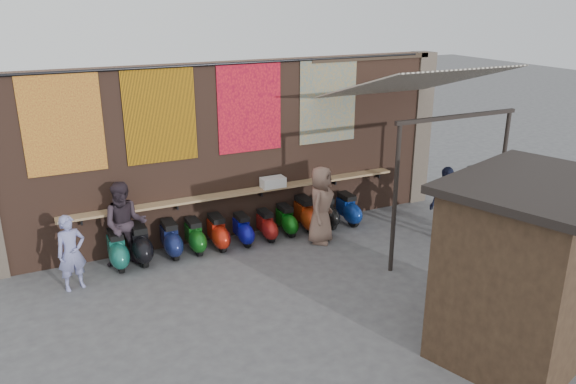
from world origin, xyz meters
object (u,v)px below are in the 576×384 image
(shelf_box, at_px, (273,182))
(scooter_stool_1, at_px, (140,244))
(scooter_stool_6, at_px, (267,226))
(diner_left, at_px, (71,253))
(scooter_stool_2, at_px, (171,239))
(shopper_tan, at_px, (321,205))
(scooter_stool_3, at_px, (195,236))
(shopper_navy, at_px, (446,203))
(scooter_stool_0, at_px, (117,250))
(scooter_stool_8, at_px, (306,215))
(scooter_stool_5, at_px, (243,230))
(scooter_stool_7, at_px, (286,220))
(scooter_stool_9, at_px, (326,212))
(shopper_grey, at_px, (472,200))
(scooter_stool_10, at_px, (348,209))
(diner_right, at_px, (125,225))
(scooter_stool_4, at_px, (218,232))
(market_stall, at_px, (526,273))

(shelf_box, bearing_deg, scooter_stool_1, -175.10)
(scooter_stool_6, distance_m, diner_left, 4.31)
(scooter_stool_2, xyz_separation_m, shopper_tan, (3.28, -0.74, 0.51))
(shelf_box, bearing_deg, diner_left, -169.24)
(scooter_stool_3, distance_m, shopper_navy, 5.75)
(scooter_stool_3, bearing_deg, diner_left, -167.03)
(scooter_stool_0, relative_size, scooter_stool_8, 0.95)
(scooter_stool_5, bearing_deg, scooter_stool_7, 4.13)
(shelf_box, bearing_deg, scooter_stool_7, -50.06)
(scooter_stool_7, distance_m, scooter_stool_9, 1.07)
(scooter_stool_3, relative_size, shopper_grey, 0.45)
(scooter_stool_7, relative_size, shopper_navy, 0.42)
(scooter_stool_7, relative_size, scooter_stool_10, 0.91)
(shopper_tan, bearing_deg, scooter_stool_6, 104.43)
(diner_left, bearing_deg, shopper_grey, -22.05)
(scooter_stool_0, xyz_separation_m, scooter_stool_3, (1.66, 0.05, -0.02))
(scooter_stool_10, xyz_separation_m, shopper_tan, (-1.13, -0.65, 0.52))
(scooter_stool_1, xyz_separation_m, scooter_stool_10, (5.06, -0.07, -0.03))
(scooter_stool_8, bearing_deg, diner_left, -173.65)
(scooter_stool_1, bearing_deg, scooter_stool_6, -1.26)
(scooter_stool_9, relative_size, diner_right, 0.43)
(scooter_stool_7, bearing_deg, shopper_navy, -28.98)
(scooter_stool_2, bearing_deg, shopper_navy, -16.59)
(scooter_stool_4, height_order, shopper_navy, shopper_navy)
(scooter_stool_0, distance_m, scooter_stool_9, 4.97)
(scooter_stool_4, relative_size, scooter_stool_9, 1.00)
(scooter_stool_8, relative_size, shopper_tan, 0.48)
(scooter_stool_3, bearing_deg, market_stall, -58.49)
(scooter_stool_2, distance_m, scooter_stool_9, 3.83)
(scooter_stool_1, height_order, diner_left, diner_left)
(scooter_stool_2, bearing_deg, diner_right, -177.49)
(scooter_stool_5, height_order, market_stall, market_stall)
(scooter_stool_3, bearing_deg, scooter_stool_5, -3.20)
(scooter_stool_4, bearing_deg, shelf_box, 11.99)
(scooter_stool_3, relative_size, scooter_stool_9, 0.97)
(scooter_stool_4, height_order, market_stall, market_stall)
(scooter_stool_3, height_order, shopper_navy, shopper_navy)
(scooter_stool_9, bearing_deg, scooter_stool_1, -180.00)
(scooter_stool_5, distance_m, scooter_stool_10, 2.78)
(scooter_stool_3, distance_m, scooter_stool_10, 3.88)
(scooter_stool_1, relative_size, diner_left, 0.57)
(shelf_box, height_order, scooter_stool_5, shelf_box)
(shopper_navy, xyz_separation_m, shopper_grey, (0.70, -0.08, -0.02))
(scooter_stool_1, xyz_separation_m, shopper_grey, (7.32, -1.84, 0.44))
(scooter_stool_1, xyz_separation_m, scooter_stool_6, (2.87, -0.06, -0.07))
(scooter_stool_2, xyz_separation_m, shopper_navy, (5.97, -1.78, 0.48))
(scooter_stool_10, height_order, shopper_tan, shopper_tan)
(shelf_box, distance_m, scooter_stool_8, 1.15)
(diner_left, xyz_separation_m, shopper_grey, (8.72, -1.25, 0.10))
(shelf_box, distance_m, scooter_stool_9, 1.58)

